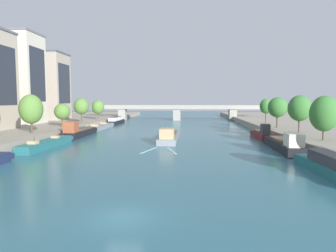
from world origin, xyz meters
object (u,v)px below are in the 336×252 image
(tree_left_nearest, at_px, (81,106))
(tree_right_distant, at_px, (300,108))
(moored_boat_right_upstream, at_px, (261,134))
(tree_right_by_lamp, at_px, (278,107))
(barge_midriver, at_px, (169,136))
(moored_boat_right_gap_after, at_px, (330,166))
(tree_right_third, at_px, (266,106))
(moored_boat_left_upstream, at_px, (79,132))
(tree_left_midway, at_px, (62,112))
(moored_boat_left_gap_after, at_px, (116,121))
(moored_boat_left_midway, at_px, (100,127))
(tree_right_nearest, at_px, (324,114))
(bridge_far, at_px, (177,111))
(tree_left_far, at_px, (31,109))
(moored_boat_left_far, at_px, (47,144))
(tree_left_end_of_row, at_px, (98,107))
(moored_boat_right_end, at_px, (285,144))

(tree_left_nearest, relative_size, tree_right_distant, 0.95)
(moored_boat_right_upstream, height_order, tree_right_by_lamp, tree_right_by_lamp)
(barge_midriver, height_order, moored_boat_right_gap_after, barge_midriver)
(tree_left_nearest, distance_m, tree_right_distant, 56.08)
(moored_boat_right_gap_after, distance_m, tree_right_third, 50.94)
(moored_boat_right_gap_after, bearing_deg, moored_boat_left_upstream, 141.23)
(tree_left_midway, xyz_separation_m, tree_right_third, (50.74, 14.06, 1.03))
(barge_midriver, xyz_separation_m, moored_boat_left_gap_after, (-20.19, 38.95, 0.18))
(moored_boat_right_gap_after, relative_size, tree_right_by_lamp, 1.94)
(moored_boat_left_midway, xyz_separation_m, tree_right_nearest, (45.43, -32.78, 5.20))
(moored_boat_left_upstream, height_order, tree_left_midway, tree_left_midway)
(moored_boat_left_upstream, bearing_deg, moored_boat_right_upstream, -1.94)
(tree_left_midway, xyz_separation_m, tree_right_distant, (51.19, -8.93, 1.11))
(moored_boat_right_upstream, xyz_separation_m, tree_left_nearest, (-44.87, 19.85, 5.17))
(moored_boat_left_midway, bearing_deg, tree_right_nearest, -35.81)
(moored_boat_right_upstream, distance_m, tree_right_distant, 8.82)
(barge_midriver, height_order, tree_right_distant, tree_right_distant)
(tree_right_by_lamp, relative_size, bridge_far, 0.10)
(moored_boat_left_gap_after, bearing_deg, moored_boat_left_midway, -91.46)
(tree_left_nearest, distance_m, tree_right_nearest, 61.14)
(moored_boat_right_upstream, bearing_deg, tree_left_midway, 171.73)
(tree_left_midway, bearing_deg, tree_left_far, -91.35)
(moored_boat_left_far, height_order, moored_boat_right_gap_after, moored_boat_right_gap_after)
(moored_boat_left_gap_after, height_order, bridge_far, bridge_far)
(moored_boat_left_midway, distance_m, tree_left_far, 26.87)
(tree_left_far, xyz_separation_m, tree_right_third, (51.05, 27.30, 0.06))
(tree_left_end_of_row, relative_size, tree_right_nearest, 0.91)
(moored_boat_right_upstream, relative_size, tree_right_nearest, 1.55)
(moored_boat_right_gap_after, relative_size, moored_boat_right_upstream, 1.25)
(moored_boat_left_far, bearing_deg, moored_boat_right_end, -0.57)
(tree_right_nearest, bearing_deg, moored_boat_right_gap_after, -111.36)
(moored_boat_left_upstream, xyz_separation_m, moored_boat_right_upstream, (38.76, -1.31, -0.08))
(moored_boat_left_midway, xyz_separation_m, tree_right_third, (45.44, 1.63, 5.65))
(barge_midriver, bearing_deg, moored_boat_left_gap_after, 117.41)
(moored_boat_left_midway, xyz_separation_m, moored_boat_right_upstream, (39.30, -18.92, 0.40))
(tree_left_end_of_row, bearing_deg, moored_boat_left_midway, -71.03)
(tree_left_far, bearing_deg, moored_boat_right_gap_after, -27.15)
(barge_midriver, bearing_deg, tree_left_midway, 157.86)
(tree_right_nearest, height_order, bridge_far, tree_right_nearest)
(moored_boat_left_far, xyz_separation_m, tree_right_by_lamp, (43.87, 21.83, 5.58))
(moored_boat_right_end, distance_m, tree_left_end_of_row, 66.40)
(tree_left_end_of_row, xyz_separation_m, tree_right_nearest, (50.77, -48.32, 0.17))
(tree_left_end_of_row, height_order, tree_right_nearest, tree_right_nearest)
(barge_midriver, relative_size, tree_left_nearest, 2.51)
(tree_left_far, relative_size, tree_right_by_lamp, 1.07)
(tree_left_far, relative_size, tree_left_nearest, 1.08)
(tree_right_distant, relative_size, tree_right_third, 1.09)
(tree_left_far, distance_m, tree_right_third, 57.89)
(moored_boat_right_end, xyz_separation_m, tree_right_by_lamp, (5.32, 22.21, 5.24))
(moored_boat_left_upstream, height_order, tree_left_end_of_row, tree_left_end_of_row)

